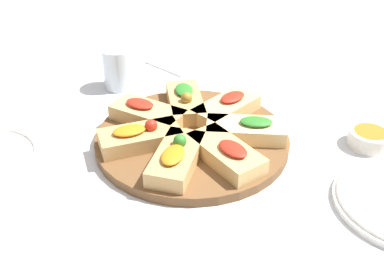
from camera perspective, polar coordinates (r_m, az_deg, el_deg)
The scene contains 12 objects.
ground_plane at distance 0.84m, azimuth 0.00°, elevation -1.87°, with size 3.00×3.00×0.00m, color silver.
serving_board at distance 0.84m, azimuth 0.00°, elevation -1.36°, with size 0.36×0.36×0.02m, color brown.
focaccia_slice_0 at distance 0.75m, azimuth -2.00°, elevation -3.76°, with size 0.08×0.15×0.05m.
focaccia_slice_1 at distance 0.76m, azimuth 4.35°, elevation -3.18°, with size 0.15×0.13×0.04m.
focaccia_slice_2 at distance 0.82m, azimuth 6.91°, elevation -0.22°, with size 0.15×0.10×0.04m.
focaccia_slice_3 at distance 0.89m, azimuth 4.44°, elevation 2.55°, with size 0.12×0.16×0.04m.
focaccia_slice_4 at distance 0.91m, azimuth -0.87°, elevation 3.41°, with size 0.13×0.16×0.05m.
focaccia_slice_5 at distance 0.87m, azimuth -5.69°, elevation 1.81°, with size 0.15×0.09×0.04m.
focaccia_slice_6 at distance 0.80m, azimuth -6.65°, elevation -1.12°, with size 0.15×0.14×0.05m.
water_glass at distance 1.03m, azimuth -9.35°, elevation 7.48°, with size 0.07×0.07×0.09m, color silver.
napkin_stack at distance 1.16m, azimuth -1.93°, elevation 8.43°, with size 0.13×0.11×0.01m, color white.
dipping_bowl at distance 0.89m, azimuth 21.59°, elevation -1.17°, with size 0.08×0.08×0.03m.
Camera 1 is at (-0.25, 0.65, 0.47)m, focal length 42.00 mm.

